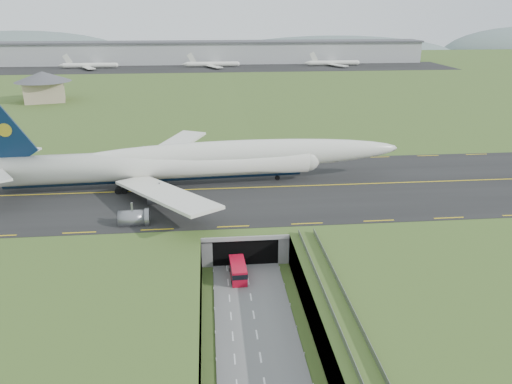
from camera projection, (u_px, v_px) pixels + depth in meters
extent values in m
plane|color=#445C25|center=(249.00, 289.00, 84.23)|extent=(900.00, 900.00, 0.00)
cube|color=gray|center=(249.00, 273.00, 83.19)|extent=(800.00, 800.00, 6.00)
cube|color=slate|center=(253.00, 313.00, 77.20)|extent=(12.00, 75.00, 0.20)
cube|color=black|center=(237.00, 188.00, 112.89)|extent=(800.00, 44.00, 0.18)
cube|color=gray|center=(241.00, 215.00, 100.04)|extent=(16.00, 22.00, 1.00)
cube|color=gray|center=(207.00, 228.00, 100.28)|extent=(2.00, 22.00, 6.00)
cube|color=gray|center=(276.00, 225.00, 101.54)|extent=(2.00, 22.00, 6.00)
cube|color=black|center=(243.00, 239.00, 96.42)|extent=(12.00, 12.00, 5.00)
cube|color=#A8A8A3|center=(246.00, 238.00, 89.69)|extent=(17.00, 0.50, 0.80)
cube|color=#A8A8A3|center=(344.00, 320.00, 65.95)|extent=(3.00, 53.00, 0.50)
cube|color=gray|center=(334.00, 316.00, 65.56)|extent=(0.06, 53.00, 1.00)
cube|color=gray|center=(354.00, 315.00, 65.81)|extent=(0.06, 53.00, 1.00)
cylinder|color=#A8A8A3|center=(338.00, 328.00, 69.33)|extent=(0.90, 0.90, 5.60)
cylinder|color=#A8A8A3|center=(319.00, 283.00, 80.52)|extent=(0.90, 0.90, 5.60)
cylinder|color=silver|center=(157.00, 165.00, 112.16)|extent=(69.72, 10.65, 6.54)
sphere|color=silver|center=(307.00, 158.00, 117.21)|extent=(6.78, 6.78, 6.41)
ellipsoid|color=silver|center=(239.00, 155.00, 114.38)|extent=(77.00, 10.56, 6.86)
ellipsoid|color=black|center=(302.00, 155.00, 116.78)|extent=(4.74, 3.13, 2.29)
cylinder|color=#081A32|center=(157.00, 176.00, 113.05)|extent=(66.03, 6.66, 2.75)
cube|color=silver|center=(167.00, 150.00, 127.94)|extent=(20.10, 30.57, 2.75)
cube|color=silver|center=(17.00, 155.00, 114.11)|extent=(8.86, 12.14, 1.05)
cube|color=silver|center=(165.00, 194.00, 97.69)|extent=(22.82, 29.49, 2.75)
cube|color=#081A32|center=(4.00, 137.00, 104.96)|extent=(13.00, 1.38, 14.45)
cylinder|color=gold|center=(5.00, 130.00, 104.50)|extent=(2.90, 0.88, 2.86)
cylinder|color=slate|center=(162.00, 169.00, 122.71)|extent=(5.50, 3.68, 3.37)
cylinder|color=slate|center=(144.00, 158.00, 131.94)|extent=(5.50, 3.68, 3.37)
cylinder|color=slate|center=(160.00, 197.00, 104.75)|extent=(5.50, 3.68, 3.37)
cylinder|color=slate|center=(133.00, 219.00, 94.12)|extent=(5.50, 3.68, 3.37)
cylinder|color=black|center=(277.00, 178.00, 117.79)|extent=(1.15, 0.58, 1.12)
cube|color=black|center=(137.00, 184.00, 113.03)|extent=(6.54, 7.50, 1.43)
cube|color=#B80C24|center=(238.00, 270.00, 86.85)|extent=(2.84, 7.01, 2.77)
cube|color=black|center=(238.00, 268.00, 86.65)|extent=(2.90, 7.10, 0.92)
cube|color=black|center=(238.00, 276.00, 87.25)|extent=(2.64, 6.54, 0.46)
cylinder|color=black|center=(232.00, 283.00, 84.93)|extent=(0.35, 0.84, 0.83)
cylinder|color=black|center=(230.00, 270.00, 89.22)|extent=(0.35, 0.84, 0.83)
cylinder|color=black|center=(246.00, 282.00, 85.23)|extent=(0.35, 0.84, 0.83)
cylinder|color=black|center=(243.00, 269.00, 89.51)|extent=(0.35, 0.84, 0.83)
cube|color=tan|center=(45.00, 91.00, 215.72)|extent=(19.35, 19.35, 8.51)
cone|color=#4C4C51|center=(42.00, 76.00, 213.49)|extent=(28.37, 28.37, 4.26)
cube|color=#B2B2B2|center=(214.00, 53.00, 359.35)|extent=(300.00, 22.00, 15.00)
cube|color=#4C4C51|center=(214.00, 42.00, 356.73)|extent=(302.00, 24.00, 1.20)
cube|color=black|center=(216.00, 68.00, 333.93)|extent=(320.00, 50.00, 0.08)
cylinder|color=silver|center=(90.00, 65.00, 330.39)|extent=(34.00, 3.20, 3.20)
cylinder|color=silver|center=(212.00, 64.00, 337.71)|extent=(34.00, 3.20, 3.20)
cylinder|color=silver|center=(333.00, 63.00, 345.25)|extent=(34.00, 3.20, 3.20)
ellipsoid|color=slate|center=(21.00, 62.00, 470.47)|extent=(220.00, 77.00, 56.00)
ellipsoid|color=slate|center=(333.00, 59.00, 497.54)|extent=(260.00, 91.00, 44.00)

